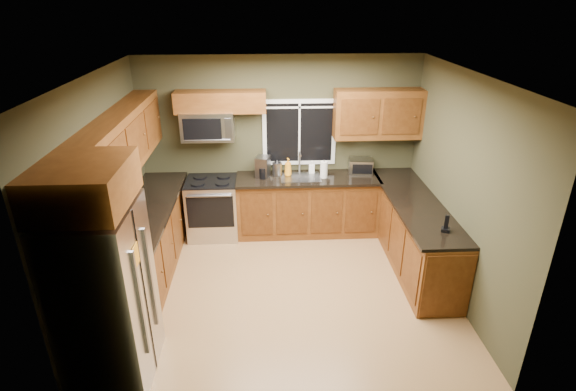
{
  "coord_description": "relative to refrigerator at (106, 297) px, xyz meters",
  "views": [
    {
      "loc": [
        -0.23,
        -4.81,
        3.48
      ],
      "look_at": [
        0.05,
        0.35,
        1.15
      ],
      "focal_mm": 28.0,
      "sensor_mm": 36.0,
      "label": 1
    }
  ],
  "objects": [
    {
      "name": "toaster_oven",
      "position": [
        2.98,
        2.92,
        0.15
      ],
      "size": [
        0.38,
        0.31,
        0.22
      ],
      "color": "#B7B7BC",
      "rests_on": "countertop_back"
    },
    {
      "name": "kettle",
      "position": [
        1.69,
        2.86,
        0.16
      ],
      "size": [
        0.15,
        0.15,
        0.26
      ],
      "color": "#B7B7BC",
      "rests_on": "countertop_back"
    },
    {
      "name": "left_wall",
      "position": [
        -0.36,
        1.3,
        0.45
      ],
      "size": [
        0.0,
        3.6,
        3.6
      ],
      "primitive_type": "plane",
      "rotation": [
        1.57,
        0.0,
        1.57
      ],
      "color": "#393822",
      "rests_on": "ground"
    },
    {
      "name": "base_cabinets_left",
      "position": [
        -0.06,
        1.78,
        -0.45
      ],
      "size": [
        0.6,
        2.65,
        0.9
      ],
      "primitive_type": "cube",
      "color": "brown",
      "rests_on": "ground"
    },
    {
      "name": "countertop_peninsula",
      "position": [
        3.51,
        1.85,
        0.02
      ],
      "size": [
        0.65,
        2.5,
        0.04
      ],
      "primitive_type": "cube",
      "color": "black",
      "rests_on": "base_cabinets_peninsula"
    },
    {
      "name": "upper_cabinets_back_left",
      "position": [
        0.89,
        2.94,
        1.17
      ],
      "size": [
        1.3,
        0.33,
        0.3
      ],
      "primitive_type": "cube",
      "color": "brown",
      "rests_on": "back_wall"
    },
    {
      "name": "soap_bottle_a",
      "position": [
        1.85,
        2.86,
        0.18
      ],
      "size": [
        0.14,
        0.14,
        0.28
      ],
      "primitive_type": "imported",
      "rotation": [
        0.0,
        0.0,
        0.32
      ],
      "color": "orange",
      "rests_on": "countertop_back"
    },
    {
      "name": "upper_cabinet_over_fridge",
      "position": [
        -0.0,
        0.0,
        1.13
      ],
      "size": [
        0.72,
        0.9,
        0.38
      ],
      "primitive_type": "cube",
      "color": "brown",
      "rests_on": "left_wall"
    },
    {
      "name": "paper_towel_roll",
      "position": [
        2.39,
        2.76,
        0.17
      ],
      "size": [
        0.13,
        0.13,
        0.28
      ],
      "color": "white",
      "rests_on": "countertop_back"
    },
    {
      "name": "cordless_phone",
      "position": [
        3.6,
        1.0,
        0.1
      ],
      "size": [
        0.12,
        0.12,
        0.21
      ],
      "color": "black",
      "rests_on": "countertop_peninsula"
    },
    {
      "name": "base_cabinets_peninsula",
      "position": [
        3.54,
        1.84,
        -0.45
      ],
      "size": [
        0.6,
        2.52,
        0.9
      ],
      "color": "brown",
      "rests_on": "ground"
    },
    {
      "name": "right_wall",
      "position": [
        3.84,
        1.3,
        0.45
      ],
      "size": [
        0.0,
        3.6,
        3.6
      ],
      "primitive_type": "plane",
      "rotation": [
        1.57,
        0.0,
        -1.57
      ],
      "color": "#393822",
      "rests_on": "ground"
    },
    {
      "name": "countertop_back",
      "position": [
        2.15,
        2.78,
        0.02
      ],
      "size": [
        2.17,
        0.65,
        0.04
      ],
      "primitive_type": "cube",
      "color": "black",
      "rests_on": "base_cabinets_back"
    },
    {
      "name": "floor",
      "position": [
        1.74,
        1.3,
        -0.9
      ],
      "size": [
        4.2,
        4.2,
        0.0
      ],
      "primitive_type": "plane",
      "color": "olive",
      "rests_on": "ground"
    },
    {
      "name": "coffee_maker",
      "position": [
        1.47,
        2.84,
        0.19
      ],
      "size": [
        0.24,
        0.29,
        0.31
      ],
      "color": "slate",
      "rests_on": "countertop_back"
    },
    {
      "name": "countertop_left",
      "position": [
        -0.04,
        1.78,
        0.02
      ],
      "size": [
        0.65,
        2.65,
        0.04
      ],
      "primitive_type": "cube",
      "color": "black",
      "rests_on": "base_cabinets_left"
    },
    {
      "name": "range",
      "position": [
        0.69,
        2.77,
        -0.43
      ],
      "size": [
        0.76,
        0.69,
        0.94
      ],
      "color": "#B7B7BC",
      "rests_on": "ground"
    },
    {
      "name": "base_cabinets_back",
      "position": [
        2.15,
        2.8,
        -0.45
      ],
      "size": [
        2.17,
        0.6,
        0.9
      ],
      "primitive_type": "cube",
      "color": "brown",
      "rests_on": "ground"
    },
    {
      "name": "refrigerator",
      "position": [
        0.0,
        0.0,
        0.0
      ],
      "size": [
        0.74,
        0.9,
        1.8
      ],
      "color": "#B7B7BC",
      "rests_on": "ground"
    },
    {
      "name": "window",
      "position": [
        2.04,
        3.08,
        0.65
      ],
      "size": [
        1.12,
        0.03,
        1.02
      ],
      "color": "white",
      "rests_on": "back_wall"
    },
    {
      "name": "sink",
      "position": [
        2.04,
        2.79,
        0.05
      ],
      "size": [
        0.6,
        0.42,
        0.36
      ],
      "color": "slate",
      "rests_on": "countertop_back"
    },
    {
      "name": "ceiling",
      "position": [
        1.74,
        1.3,
        1.8
      ],
      "size": [
        4.2,
        4.2,
        0.0
      ],
      "primitive_type": "plane",
      "rotation": [
        3.14,
        0.0,
        0.0
      ],
      "color": "white",
      "rests_on": "back_wall"
    },
    {
      "name": "front_wall",
      "position": [
        1.74,
        -0.5,
        0.45
      ],
      "size": [
        4.2,
        0.0,
        4.2
      ],
      "primitive_type": "plane",
      "rotation": [
        -1.57,
        0.0,
        0.0
      ],
      "color": "#393822",
      "rests_on": "ground"
    },
    {
      "name": "upper_cabinets_left",
      "position": [
        -0.2,
        1.78,
        0.96
      ],
      "size": [
        0.33,
        2.65,
        0.72
      ],
      "primitive_type": "cube",
      "color": "brown",
      "rests_on": "left_wall"
    },
    {
      "name": "soap_bottle_b",
      "position": [
        2.23,
        2.95,
        0.14
      ],
      "size": [
        0.1,
        0.1,
        0.19
      ],
      "primitive_type": "imported",
      "rotation": [
        0.0,
        0.0,
        -0.12
      ],
      "color": "white",
      "rests_on": "countertop_back"
    },
    {
      "name": "back_wall",
      "position": [
        1.74,
        3.1,
        0.45
      ],
      "size": [
        4.2,
        0.0,
        4.2
      ],
      "primitive_type": "plane",
      "rotation": [
        1.57,
        0.0,
        0.0
      ],
      "color": "#393822",
      "rests_on": "ground"
    },
    {
      "name": "upper_cabinets_back_right",
      "position": [
        3.19,
        2.94,
        0.96
      ],
      "size": [
        1.3,
        0.33,
        0.72
      ],
      "primitive_type": "cube",
      "color": "brown",
      "rests_on": "back_wall"
    },
    {
      "name": "microwave",
      "position": [
        0.69,
        2.91,
        0.83
      ],
      "size": [
        0.76,
        0.41,
        0.42
      ],
      "color": "#B7B7BC",
      "rests_on": "back_wall"
    }
  ]
}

